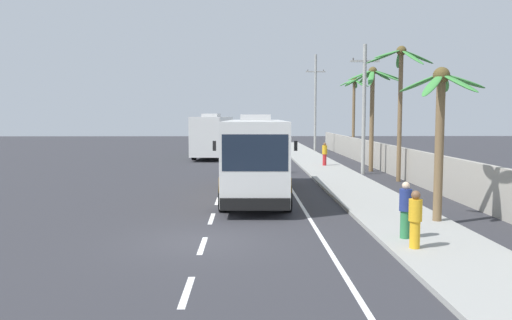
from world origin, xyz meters
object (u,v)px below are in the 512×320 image
at_px(palm_fourth, 441,114).
at_px(palm_third, 372,94).
at_px(utility_pole_far, 315,102).
at_px(palm_nearest, 400,81).
at_px(coach_bus_foreground, 256,154).
at_px(motorcycle_beside_bus, 281,163).
at_px(pedestrian_near_kerb, 405,209).
at_px(pedestrian_far_walk, 415,218).
at_px(utility_pole_mid, 364,107).
at_px(coach_bus_far_lane, 213,134).
at_px(pedestrian_midwalk, 325,154).
at_px(palm_second, 354,99).

bearing_deg(palm_fourth, palm_third, 83.79).
distance_m(utility_pole_far, palm_third, 18.02).
bearing_deg(utility_pole_far, palm_nearest, -85.91).
relative_size(coach_bus_foreground, motorcycle_beside_bus, 5.75).
bearing_deg(pedestrian_near_kerb, pedestrian_far_walk, 100.35).
bearing_deg(pedestrian_near_kerb, palm_nearest, -91.21).
height_order(utility_pole_mid, palm_third, utility_pole_mid).
height_order(coach_bus_foreground, utility_pole_mid, utility_pole_mid).
bearing_deg(coach_bus_far_lane, pedestrian_midwalk, -48.44).
height_order(pedestrian_far_walk, utility_pole_far, utility_pole_far).
relative_size(pedestrian_far_walk, palm_second, 0.22).
xyz_separation_m(utility_pole_mid, palm_fourth, (-0.90, -15.30, -0.49)).
distance_m(pedestrian_midwalk, palm_second, 10.04).
relative_size(coach_bus_far_lane, pedestrian_far_walk, 7.67).
xyz_separation_m(pedestrian_midwalk, palm_third, (2.74, -2.81, 4.20)).
bearing_deg(motorcycle_beside_bus, pedestrian_midwalk, 47.32).
distance_m(coach_bus_foreground, palm_fourth, 9.13).
height_order(pedestrian_far_walk, palm_nearest, palm_nearest).
height_order(pedestrian_near_kerb, utility_pole_mid, utility_pole_mid).
distance_m(palm_second, palm_third, 11.11).
xyz_separation_m(utility_pole_far, palm_nearest, (1.66, -23.29, 0.56)).
distance_m(motorcycle_beside_bus, pedestrian_far_walk, 19.81).
distance_m(coach_bus_far_lane, utility_pole_far, 11.80).
relative_size(pedestrian_near_kerb, utility_pole_far, 0.17).
xyz_separation_m(motorcycle_beside_bus, utility_pole_mid, (5.28, -0.73, 3.65)).
relative_size(palm_nearest, palm_fourth, 1.43).
bearing_deg(coach_bus_far_lane, utility_pole_far, 27.60).
relative_size(coach_bus_foreground, palm_fourth, 2.09).
distance_m(coach_bus_far_lane, utility_pole_mid, 17.99).
relative_size(utility_pole_mid, palm_second, 1.15).
distance_m(utility_pole_mid, palm_nearest, 4.07).
bearing_deg(utility_pole_far, utility_pole_mid, -88.63).
distance_m(coach_bus_foreground, palm_nearest, 10.48).
bearing_deg(utility_pole_mid, coach_bus_far_lane, 126.25).
height_order(motorcycle_beside_bus, palm_nearest, palm_nearest).
relative_size(pedestrian_near_kerb, pedestrian_far_walk, 1.06).
bearing_deg(pedestrian_midwalk, utility_pole_mid, -9.18).
bearing_deg(palm_third, palm_second, 84.49).
bearing_deg(coach_bus_far_lane, pedestrian_far_walk, -77.09).
bearing_deg(utility_pole_far, palm_second, -70.21).
relative_size(motorcycle_beside_bus, utility_pole_mid, 0.24).
bearing_deg(palm_second, palm_fourth, -95.93).
distance_m(pedestrian_midwalk, palm_nearest, 9.86).
height_order(palm_second, palm_third, palm_second).
height_order(coach_bus_foreground, coach_bus_far_lane, coach_bus_far_lane).
bearing_deg(pedestrian_far_walk, pedestrian_midwalk, -163.97).
distance_m(pedestrian_near_kerb, utility_pole_mid, 18.32).
bearing_deg(utility_pole_mid, utility_pole_far, 91.37).
bearing_deg(palm_nearest, utility_pole_mid, 108.25).
height_order(coach_bus_far_lane, palm_third, palm_third).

